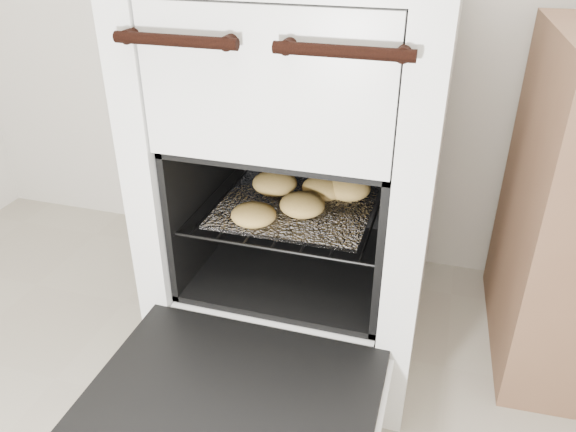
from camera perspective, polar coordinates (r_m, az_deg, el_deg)
name	(u,v)px	position (r m, az deg, el deg)	size (l,w,h in m)	color
stove	(306,169)	(1.48, 1.82, 4.81)	(0.67, 0.75, 1.03)	silver
oven_door	(231,404)	(1.21, -5.80, -18.43)	(0.60, 0.47, 0.04)	black
oven_rack	(298,205)	(1.45, 1.02, 1.13)	(0.49, 0.47, 0.01)	black
foil_sheet	(296,207)	(1.43, 0.77, 0.97)	(0.38, 0.34, 0.01)	white
baked_rolls	(305,193)	(1.43, 1.70, 2.32)	(0.33, 0.35, 0.06)	tan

